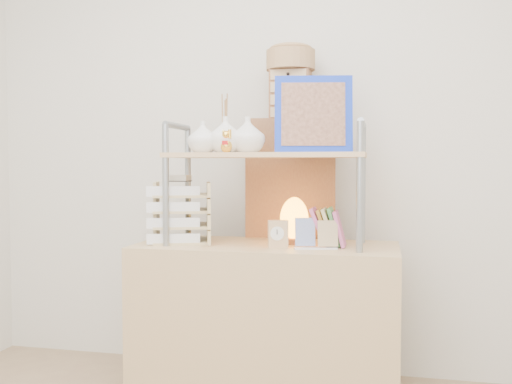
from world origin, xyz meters
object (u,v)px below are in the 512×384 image
desk (266,325)px  cabinet (291,249)px  salt_lamp (294,220)px  letter_tray (181,216)px

desk → cabinet: cabinet is taller
cabinet → salt_lamp: size_ratio=6.25×
desk → salt_lamp: size_ratio=5.55×
cabinet → salt_lamp: cabinet is taller
salt_lamp → desk: bearing=-151.3°
cabinet → letter_tray: (-0.46, -0.39, 0.20)m
desk → letter_tray: 0.65m
letter_tray → cabinet: bearing=40.3°
letter_tray → salt_lamp: bearing=9.4°
cabinet → letter_tray: cabinet is taller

